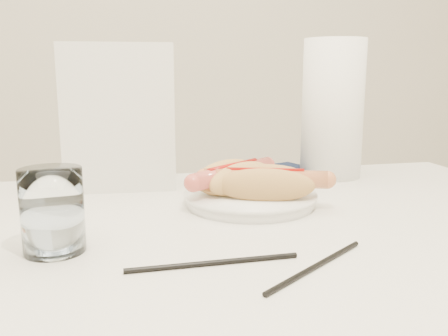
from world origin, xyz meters
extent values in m
cube|color=white|center=(0.00, 0.00, 0.73)|extent=(1.20, 0.80, 0.04)
cylinder|color=silver|center=(0.54, 0.34, 0.35)|extent=(0.04, 0.04, 0.71)
cylinder|color=white|center=(0.06, 0.12, 0.76)|extent=(0.23, 0.23, 0.02)
ellipsoid|color=tan|center=(0.05, 0.13, 0.79)|extent=(0.15, 0.13, 0.05)
ellipsoid|color=tan|center=(0.03, 0.16, 0.79)|extent=(0.15, 0.13, 0.05)
ellipsoid|color=tan|center=(0.04, 0.15, 0.78)|extent=(0.15, 0.13, 0.03)
cylinder|color=#C85246|center=(0.04, 0.15, 0.80)|extent=(0.18, 0.14, 0.03)
cylinder|color=#990A05|center=(0.04, 0.15, 0.81)|extent=(0.11, 0.08, 0.01)
ellipsoid|color=tan|center=(0.07, 0.07, 0.80)|extent=(0.16, 0.09, 0.05)
ellipsoid|color=tan|center=(0.08, 0.11, 0.80)|extent=(0.16, 0.09, 0.05)
ellipsoid|color=tan|center=(0.08, 0.09, 0.78)|extent=(0.16, 0.10, 0.03)
cylinder|color=#C57345|center=(0.08, 0.09, 0.80)|extent=(0.20, 0.09, 0.03)
cylinder|color=#990A05|center=(0.08, 0.09, 0.81)|extent=(0.12, 0.05, 0.01)
cylinder|color=white|center=(-0.24, -0.03, 0.80)|extent=(0.08, 0.08, 0.11)
cylinder|color=black|center=(-0.05, -0.12, 0.75)|extent=(0.21, 0.01, 0.01)
cylinder|color=black|center=(0.06, -0.15, 0.75)|extent=(0.16, 0.12, 0.01)
cube|color=silver|center=(-0.15, 0.31, 0.89)|extent=(0.21, 0.13, 0.27)
cube|color=#111A35|center=(0.20, 0.35, 0.75)|extent=(0.19, 0.19, 0.01)
cylinder|color=white|center=(0.29, 0.31, 0.89)|extent=(0.16, 0.16, 0.29)
camera|label=1|loc=(-0.16, -0.64, 0.98)|focal=38.84mm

